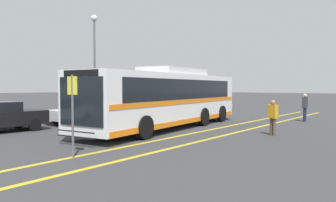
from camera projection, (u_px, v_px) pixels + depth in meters
name	position (u px, v px, depth m)	size (l,w,h in m)	color
ground_plane	(152.00, 130.00, 16.67)	(220.00, 220.00, 0.00)	#38383A
lane_strip_0	(203.00, 131.00, 16.06)	(0.20, 32.28, 0.01)	gold
lane_strip_1	(230.00, 134.00, 15.15)	(0.20, 32.28, 0.01)	gold
curb_strip	(89.00, 119.00, 21.48)	(40.28, 0.36, 0.15)	#99999E
transit_bus	(168.00, 97.00, 17.36)	(12.77, 3.88, 3.19)	white
parked_car_1	(0.00, 117.00, 15.74)	(4.17, 2.10, 1.46)	black
parked_car_2	(85.00, 111.00, 19.62)	(4.42, 1.81, 1.47)	silver
parked_car_3	(146.00, 108.00, 24.15)	(4.14, 2.05, 1.23)	maroon
pedestrian_0	(305.00, 106.00, 20.53)	(0.43, 0.24, 1.76)	#191E38
pedestrian_1	(273.00, 115.00, 14.62)	(0.37, 0.47, 1.59)	brown
bus_stop_sign	(73.00, 106.00, 9.99)	(0.07, 0.40, 2.55)	#59595E
street_lamp	(94.00, 48.00, 23.09)	(0.45, 0.45, 7.25)	#59595E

